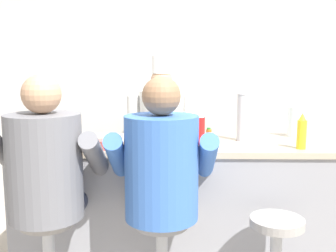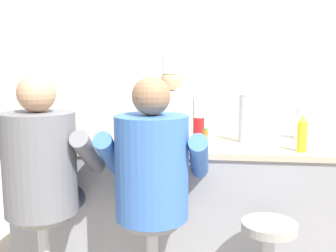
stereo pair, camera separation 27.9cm
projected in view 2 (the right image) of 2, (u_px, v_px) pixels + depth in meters
name	position (u px, v px, depth m)	size (l,w,h in m)	color
wall_back	(190.00, 87.00, 4.19)	(10.00, 0.06, 2.70)	beige
diner_counter	(177.00, 210.00, 2.91)	(2.30, 0.74, 1.03)	gray
ketchup_bottle_red	(199.00, 128.00, 2.72)	(0.08, 0.08, 0.25)	red
mustard_bottle_yellow	(302.00, 134.00, 2.49)	(0.06, 0.06, 0.24)	yellow
hot_sauce_bottle_orange	(205.00, 140.00, 2.53)	(0.04, 0.04, 0.15)	orange
water_pitcher_clear	(303.00, 124.00, 2.93)	(0.14, 0.12, 0.23)	silver
breakfast_plate	(138.00, 139.00, 2.86)	(0.24, 0.24, 0.05)	white
cereal_bowl	(103.00, 143.00, 2.64)	(0.14, 0.14, 0.06)	#B24C47
coffee_mug_blue	(59.00, 140.00, 2.68)	(0.13, 0.08, 0.08)	#4C7AB2
coffee_mug_tan	(67.00, 134.00, 2.95)	(0.14, 0.10, 0.08)	beige
cup_stack_steel	(244.00, 118.00, 2.80)	(0.09, 0.09, 0.35)	#B7BABF
diner_seated_grey	(43.00, 168.00, 2.38)	(0.66, 0.65, 1.52)	#B2B5BA
diner_seated_blue	(153.00, 172.00, 2.31)	(0.65, 0.64, 1.51)	#B2B5BA
cook_in_whites_near	(171.00, 136.00, 3.72)	(0.65, 0.42, 1.66)	#232328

